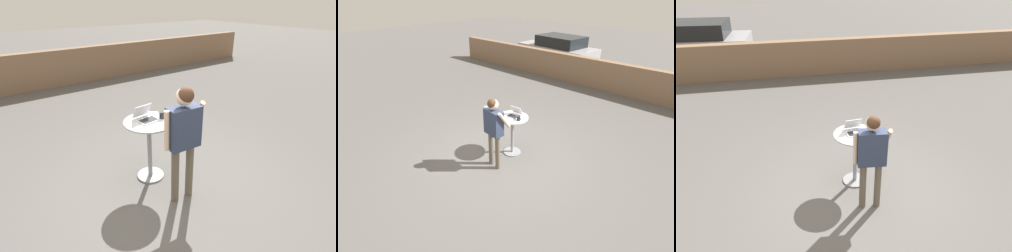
# 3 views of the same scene
# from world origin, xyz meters

# --- Properties ---
(ground_plane) EXTENTS (50.00, 50.00, 0.00)m
(ground_plane) POSITION_xyz_m (0.00, 0.00, 0.00)
(ground_plane) COLOR #5B5956
(pavement_kerb) EXTENTS (17.65, 0.35, 1.17)m
(pavement_kerb) POSITION_xyz_m (0.00, 6.44, 0.58)
(pavement_kerb) COLOR #84664C
(pavement_kerb) RESTS_ON ground_plane
(cafe_table) EXTENTS (0.76, 0.76, 1.00)m
(cafe_table) POSITION_xyz_m (-0.03, 0.40, 0.70)
(cafe_table) COLOR gray
(cafe_table) RESTS_ON ground_plane
(laptop) EXTENTS (0.33, 0.35, 0.22)m
(laptop) POSITION_xyz_m (-0.04, 0.46, 1.05)
(laptop) COLOR silver
(laptop) RESTS_ON cafe_table
(coffee_mug) EXTENTS (0.12, 0.08, 0.11)m
(coffee_mug) POSITION_xyz_m (0.19, 0.37, 1.05)
(coffee_mug) COLOR #232328
(coffee_mug) RESTS_ON cafe_table
(standing_person) EXTENTS (0.60, 0.35, 1.70)m
(standing_person) POSITION_xyz_m (0.06, -0.31, 1.09)
(standing_person) COLOR brown
(standing_person) RESTS_ON ground_plane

